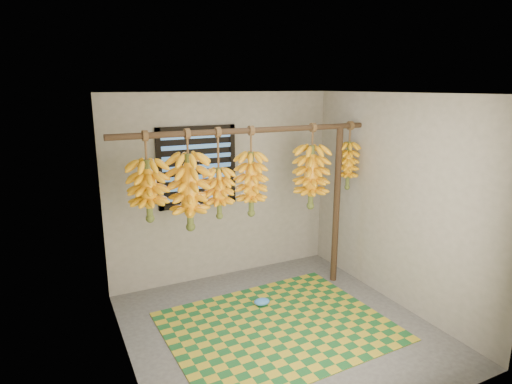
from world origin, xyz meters
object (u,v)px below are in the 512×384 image
plastic_bag (262,302)px  banana_bunch_b (189,192)px  woven_mat (278,326)px  support_post (336,206)px  banana_bunch_a (148,190)px  banana_bunch_d (251,184)px  banana_bunch_f (348,165)px  banana_bunch_c (219,193)px  banana_bunch_e (311,177)px

plastic_bag → banana_bunch_b: 1.56m
woven_mat → banana_bunch_b: (-0.71, 0.66, 1.39)m
support_post → woven_mat: (-1.20, -0.66, -0.99)m
banana_bunch_a → banana_bunch_d: size_ratio=0.91×
support_post → banana_bunch_d: banana_bunch_d is taller
plastic_bag → banana_bunch_f: banana_bunch_f is taller
woven_mat → banana_bunch_c: (-0.37, 0.66, 1.34)m
support_post → banana_bunch_f: banana_bunch_f is taller
banana_bunch_c → woven_mat: bearing=-60.6°
woven_mat → banana_bunch_d: 1.55m
banana_bunch_e → banana_bunch_d: bearing=180.0°
banana_bunch_d → support_post: bearing=-0.0°
support_post → banana_bunch_c: bearing=180.0°
support_post → banana_bunch_f: (0.15, 0.00, 0.51)m
woven_mat → banana_bunch_b: bearing=136.7°
banana_bunch_a → support_post: bearing=0.0°
banana_bunch_f → banana_bunch_b: bearing=180.0°
banana_bunch_c → banana_bunch_d: 0.39m
banana_bunch_b → banana_bunch_d: size_ratio=1.06×
banana_bunch_d → banana_bunch_f: same height
banana_bunch_e → support_post: bearing=0.0°
woven_mat → plastic_bag: plastic_bag is taller
support_post → banana_bunch_c: (-1.57, 0.00, 0.35)m
plastic_bag → banana_bunch_f: (1.30, 0.19, 1.46)m
woven_mat → banana_bunch_a: 1.95m
banana_bunch_b → banana_bunch_d: (0.71, 0.00, 0.01)m
banana_bunch_e → banana_bunch_c: bearing=180.0°
woven_mat → banana_bunch_e: (0.80, 0.66, 1.41)m
banana_bunch_c → banana_bunch_f: same height
woven_mat → banana_bunch_a: size_ratio=2.49×
woven_mat → banana_bunch_e: size_ratio=2.22×
woven_mat → banana_bunch_b: 1.69m
banana_bunch_c → banana_bunch_d: size_ratio=0.98×
banana_bunch_b → banana_bunch_a: bearing=-180.0°
banana_bunch_b → banana_bunch_e: 1.51m
plastic_bag → banana_bunch_f: bearing=8.5°
banana_bunch_b → banana_bunch_d: 0.72m
banana_bunch_b → banana_bunch_c: bearing=-0.0°
plastic_bag → banana_bunch_c: (-0.42, 0.19, 1.30)m
support_post → plastic_bag: size_ratio=10.67×
support_post → woven_mat: bearing=-151.0°
plastic_bag → banana_bunch_c: 1.38m
banana_bunch_f → banana_bunch_e: bearing=-180.0°
banana_bunch_a → banana_bunch_b: same height
support_post → plastic_bag: support_post is taller
banana_bunch_a → banana_bunch_f: (2.47, 0.00, 0.05)m
woven_mat → banana_bunch_a: (-1.13, 0.66, 1.45)m
plastic_bag → banana_bunch_c: bearing=155.5°
banana_bunch_e → banana_bunch_f: bearing=0.0°
plastic_bag → banana_bunch_a: banana_bunch_a is taller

